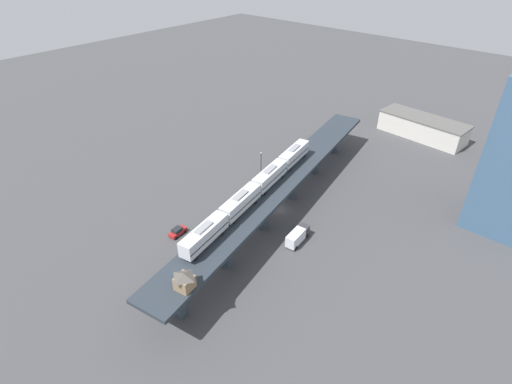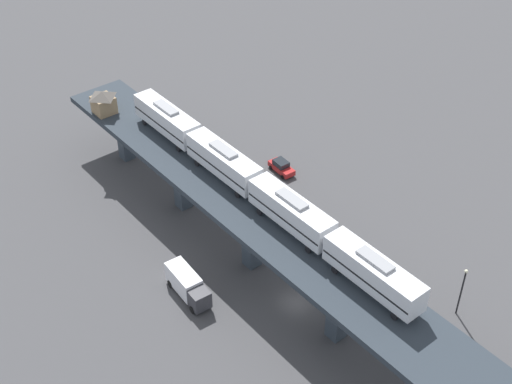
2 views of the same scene
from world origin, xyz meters
The scene contains 9 objects.
ground_plane centered at (0.00, 0.00, 0.00)m, with size 400.00×400.00×0.00m, color #424244.
elevated_viaduct centered at (0.03, -0.20, 7.41)m, with size 24.48×92.04×8.67m.
subway_train centered at (0.28, -9.51, 11.21)m, with size 11.53×49.51×4.45m.
signal_hut centered at (9.21, -37.85, 10.47)m, with size 3.74×3.74×3.40m.
street_car_white centered at (-10.76, 5.81, 0.94)m, with size 2.95×4.73×1.89m.
street_car_red centered at (-11.68, -23.41, 0.94)m, with size 2.35×4.58×1.89m.
delivery_truck centered at (10.75, -7.30, 1.76)m, with size 2.99×7.39×3.20m.
street_lamp centered at (-15.29, 10.43, 4.11)m, with size 0.44×0.44×6.94m.
warehouse_building centered at (9.71, 65.30, 3.41)m, with size 29.35×12.67×6.80m.
Camera 1 is at (49.41, -65.55, 59.34)m, focal length 28.00 mm.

